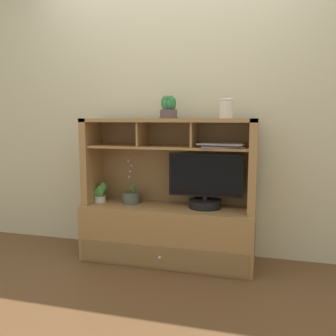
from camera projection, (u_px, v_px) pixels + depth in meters
floor_plane at (168, 260)px, 3.11m from camera, size 6.00×6.00×0.02m
back_wall at (176, 96)px, 3.17m from camera, size 6.00×0.02×2.80m
media_console at (168, 218)px, 3.06m from camera, size 1.44×0.50×1.20m
tv_monitor at (205, 186)px, 2.95m from camera, size 0.61×0.27×0.45m
potted_orchid at (131, 197)px, 3.13m from camera, size 0.17×0.17×0.39m
potted_fern at (100, 193)px, 3.18m from camera, size 0.12×0.11×0.18m
magazine_stack_left at (222, 145)px, 2.81m from camera, size 0.37×0.27×0.03m
potted_succulent at (169, 109)px, 2.95m from camera, size 0.16×0.16×0.19m
ceramic_vase at (226, 108)px, 2.84m from camera, size 0.11×0.11×0.15m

